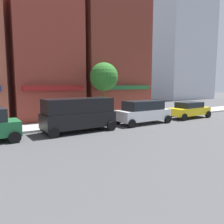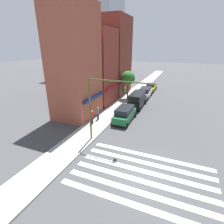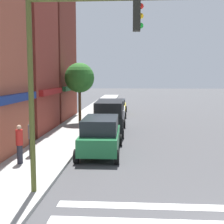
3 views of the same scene
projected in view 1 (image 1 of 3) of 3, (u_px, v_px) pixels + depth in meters
storefront_row at (53, 45)px, 20.50m from camera, size 20.62×5.30×14.69m
van_black at (78, 113)px, 15.23m from camera, size 5.05×2.22×2.34m
suv_white at (143, 112)px, 18.38m from camera, size 4.73×2.12×1.94m
sedan_yellow at (189, 110)px, 21.53m from camera, size 4.42×2.02×1.59m
street_tree at (104, 77)px, 19.21m from camera, size 2.50×2.50×5.07m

